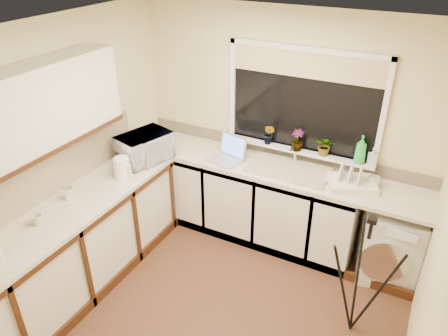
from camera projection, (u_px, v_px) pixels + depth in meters
floor at (217, 307)px, 3.95m from camera, size 3.20×3.20×0.00m
ceiling at (213, 36)px, 2.76m from camera, size 3.20×3.20×0.00m
wall_back at (283, 127)px, 4.52m from camera, size 3.20×0.00×3.20m
wall_left at (65, 153)px, 4.00m from camera, size 0.00×3.00×3.00m
wall_right at (437, 259)px, 2.71m from camera, size 0.00×3.00×3.00m
base_cabinet_back at (241, 196)px, 4.80m from camera, size 2.55×0.60×0.86m
base_cabinet_left at (80, 248)px, 4.03m from camera, size 0.54×2.40×0.86m
worktop_back at (270, 168)px, 4.45m from camera, size 3.20×0.60×0.04m
worktop_left at (71, 208)px, 3.81m from camera, size 0.60×2.40×0.04m
upper_cabinet at (23, 115)px, 3.30m from camera, size 0.28×1.90×0.70m
splashback_left at (42, 177)px, 3.81m from camera, size 0.02×2.40×0.45m
splashback_back at (281, 149)px, 4.63m from camera, size 3.20×0.02×0.14m
window_glass at (303, 102)px, 4.27m from camera, size 1.50×0.02×1.00m
window_blind at (306, 65)px, 4.07m from camera, size 1.50×0.02×0.25m
windowsill at (297, 150)px, 4.48m from camera, size 1.60×0.14×0.03m
sink at (289, 170)px, 4.36m from camera, size 0.82×0.46×0.03m
faucet at (295, 153)px, 4.45m from camera, size 0.03×0.03×0.24m
washing_machine at (389, 243)px, 4.17m from camera, size 0.63×0.62×0.76m
laptop at (228, 154)px, 4.55m from camera, size 0.40×0.38×0.25m
kettle at (122, 168)px, 4.19m from camera, size 0.16×0.16×0.21m
dish_rack at (351, 184)px, 4.08m from camera, size 0.54×0.48×0.07m
tripod at (361, 278)px, 3.46m from camera, size 0.72×0.72×1.19m
steel_jar at (69, 193)px, 3.88m from camera, size 0.09×0.09×0.12m
microwave at (145, 147)px, 4.49m from camera, size 0.50×0.62×0.30m
plant_b at (269, 134)px, 4.51m from camera, size 0.15×0.13×0.22m
plant_c at (297, 140)px, 4.39m from camera, size 0.13×0.13×0.23m
plant_d at (325, 146)px, 4.29m from camera, size 0.20×0.18×0.20m
soap_bottle_green at (361, 150)px, 4.13m from camera, size 0.13×0.13×0.29m
soap_bottle_clear at (372, 157)px, 4.12m from camera, size 0.10×0.10×0.18m
cup_back at (373, 182)px, 4.08m from camera, size 0.14×0.14×0.10m
cup_left at (37, 220)px, 3.55m from camera, size 0.13×0.13×0.09m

